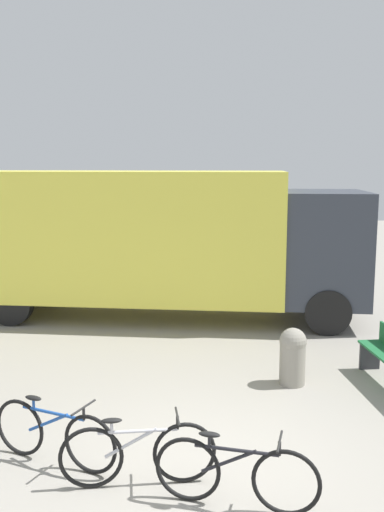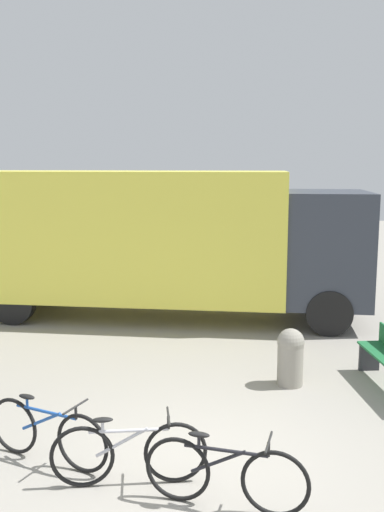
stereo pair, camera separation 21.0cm
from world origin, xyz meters
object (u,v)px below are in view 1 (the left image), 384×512
at_px(bicycle_far, 236,474).
at_px(bollard_near_bench, 293,354).
at_px(delivery_truck, 148,237).
at_px(bicycle_near, 54,434).
at_px(bicycle_middle, 138,453).

relative_size(bicycle_far, bollard_near_bench, 1.85).
bearing_deg(delivery_truck, bollard_near_bench, -52.14).
xyz_separation_m(delivery_truck, bicycle_far, (2.51, -6.98, -1.42)).
height_order(bicycle_near, bollard_near_bench, bollard_near_bench).
bearing_deg(bicycle_near, delivery_truck, 109.21).
bearing_deg(bicycle_middle, bicycle_far, -28.29).
bearing_deg(bicycle_middle, bicycle_near, 149.62).
xyz_separation_m(bicycle_far, bollard_near_bench, (0.61, 3.36, 0.12)).
height_order(delivery_truck, bollard_near_bench, delivery_truck).
bearing_deg(bollard_near_bench, bicycle_middle, -118.09).
height_order(bicycle_far, bollard_near_bench, bollard_near_bench).
relative_size(bicycle_middle, bicycle_far, 0.97).
bearing_deg(bicycle_far, delivery_truck, 115.26).
relative_size(delivery_truck, bicycle_middle, 5.76).
distance_m(delivery_truck, bollard_near_bench, 4.96).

